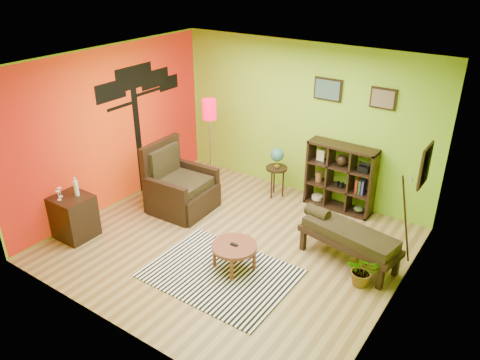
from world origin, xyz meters
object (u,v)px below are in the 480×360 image
Objects in this scene: coffee_table at (234,248)px; armchair at (179,190)px; floor_lamp at (210,118)px; cube_shelf at (341,178)px; globe_table at (277,160)px; side_cabinet at (74,216)px; bench at (347,235)px; potted_plant at (363,273)px.

armchair is at bearing 153.66° from coffee_table.
coffee_table is at bearing -45.10° from floor_lamp.
floor_lamp is at bearing -164.16° from cube_shelf.
floor_lamp reaches higher than cube_shelf.
globe_table reaches higher than coffee_table.
side_cabinet is 0.65× the size of bench.
cube_shelf reaches higher than bench.
globe_table is 1.96× the size of potted_plant.
coffee_table is at bearing -138.72° from bench.
armchair is at bearing -145.46° from cube_shelf.
cube_shelf is (3.11, 3.24, 0.24)m from side_cabinet.
armchair is 1.18× the size of side_cabinet.
bench is (0.73, -1.42, -0.16)m from cube_shelf.
bench is 0.62m from potted_plant.
floor_lamp is 3.60× the size of potted_plant.
cube_shelf is at bearing 78.56° from coffee_table.
armchair is at bearing -89.26° from floor_lamp.
floor_lamp reaches higher than bench.
coffee_table is 0.42× the size of bench.
potted_plant is (4.26, 1.43, -0.17)m from side_cabinet.
bench is (1.88, -1.18, -0.29)m from globe_table.
cube_shelf reaches higher than globe_table.
cube_shelf is at bearing 11.72° from globe_table.
armchair reaches higher than bench.
side_cabinet is at bearing -164.31° from coffee_table.
floor_lamp is 1.13× the size of bench.
armchair is 3.49m from potted_plant.
coffee_table is 2.04m from armchair.
potted_plant is at bearing -57.57° from cube_shelf.
armchair is (-1.82, 0.90, 0.02)m from coffee_table.
floor_lamp reaches higher than potted_plant.
armchair reaches higher than side_cabinet.
coffee_table is 2.71m from side_cabinet.
globe_table is 2.84m from potted_plant.
bench is at bearing -62.74° from cube_shelf.
armchair is at bearing 176.65° from potted_plant.
armchair reaches higher than cube_shelf.
coffee_table is 0.54× the size of armchair.
armchair is 0.77× the size of bench.
coffee_table reaches higher than potted_plant.
bench is (3.85, 1.82, 0.08)m from side_cabinet.
globe_table is at bearing 147.91° from bench.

